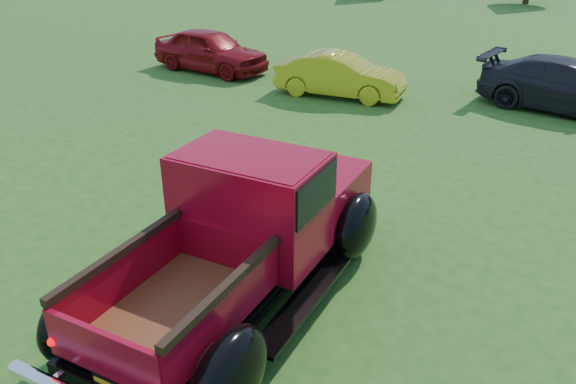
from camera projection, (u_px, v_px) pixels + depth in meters
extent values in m
plane|color=#224F16|center=(296.00, 256.00, 8.68)|extent=(120.00, 120.00, 0.00)
cylinder|color=black|center=(91.00, 328.00, 6.52)|extent=(0.33, 0.88, 0.86)
cylinder|color=black|center=(222.00, 382.00, 5.76)|extent=(0.33, 0.88, 0.86)
cylinder|color=black|center=(245.00, 206.00, 9.24)|extent=(0.33, 0.88, 0.86)
cylinder|color=black|center=(348.00, 232.00, 8.49)|extent=(0.33, 0.88, 0.86)
cube|color=black|center=(239.00, 268.00, 7.52)|extent=(1.92, 5.15, 0.21)
cube|color=maroon|center=(298.00, 188.00, 8.73)|extent=(1.95, 1.76, 0.66)
cube|color=silver|center=(320.00, 170.00, 9.39)|extent=(1.72, 0.21, 0.54)
cube|color=maroon|center=(251.00, 204.00, 7.46)|extent=(2.01, 1.39, 1.39)
cube|color=black|center=(250.00, 178.00, 7.30)|extent=(2.04, 1.29, 0.54)
cube|color=maroon|center=(250.00, 158.00, 7.17)|extent=(1.91, 1.28, 0.09)
cube|color=brown|center=(175.00, 314.00, 6.37)|extent=(1.62, 2.26, 0.05)
cube|color=maroon|center=(123.00, 277.00, 6.55)|extent=(0.23, 2.14, 0.56)
cube|color=maroon|center=(227.00, 313.00, 5.95)|extent=(0.23, 2.14, 0.56)
cube|color=maroon|center=(226.00, 249.00, 7.10)|extent=(1.45, 0.18, 0.56)
cube|color=maroon|center=(103.00, 354.00, 5.40)|extent=(1.45, 0.19, 0.56)
cube|color=black|center=(119.00, 252.00, 6.40)|extent=(0.28, 2.15, 0.10)
cube|color=black|center=(226.00, 287.00, 5.80)|extent=(0.28, 2.15, 0.10)
ellipsoid|color=black|center=(82.00, 316.00, 6.50)|extent=(0.59, 1.17, 0.94)
ellipsoid|color=black|center=(230.00, 376.00, 5.66)|extent=(0.59, 1.17, 0.94)
ellipsoid|color=black|center=(240.00, 198.00, 9.23)|extent=(0.59, 1.17, 0.94)
ellipsoid|color=black|center=(355.00, 226.00, 8.38)|extent=(0.59, 1.17, 0.94)
cube|color=black|center=(176.00, 259.00, 7.96)|extent=(0.53, 2.27, 0.06)
cube|color=black|center=(305.00, 300.00, 7.11)|extent=(0.53, 2.27, 0.06)
cube|color=black|center=(105.00, 384.00, 5.52)|extent=(0.32, 0.04, 0.16)
sphere|color=#CC0505|center=(52.00, 342.00, 5.71)|extent=(0.10, 0.10, 0.10)
imported|color=maroon|center=(210.00, 50.00, 18.74)|extent=(4.15, 1.79, 1.40)
imported|color=gold|center=(340.00, 75.00, 16.13)|extent=(3.86, 1.85, 1.22)
imported|color=black|center=(570.00, 86.00, 14.84)|extent=(4.84, 2.33, 1.36)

